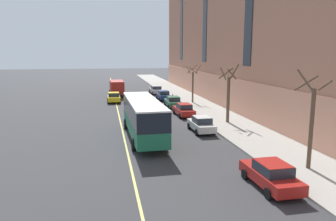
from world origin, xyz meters
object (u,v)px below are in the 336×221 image
parked_car_white_0 (201,124)px  parked_car_navy_4 (163,95)px  parked_car_red_1 (271,175)px  street_tree_far_uptown (193,83)px  street_tree_mid_block (228,94)px  city_bus (143,116)px  taxi_cab (114,97)px  street_tree_near_corner (311,121)px  parked_car_green_3 (173,102)px  fire_hydrant (173,96)px  box_truck (117,87)px  parked_car_silver_5 (156,90)px  parked_car_red_2 (184,110)px

parked_car_white_0 → parked_car_navy_4: (0.13, 21.72, -0.00)m
parked_car_red_1 → street_tree_far_uptown: bearing=83.0°
street_tree_far_uptown → street_tree_mid_block: bearing=-90.0°
city_bus → parked_car_navy_4: (5.92, 23.03, -1.26)m
city_bus → street_tree_far_uptown: 21.51m
taxi_cab → street_tree_near_corner: 34.35m
taxi_cab → street_tree_far_uptown: street_tree_far_uptown is taller
parked_car_green_3 → fire_hydrant: (1.59, 7.91, -0.29)m
parked_car_green_3 → box_truck: box_truck is taller
parked_car_silver_5 → street_tree_far_uptown: street_tree_far_uptown is taller
street_tree_far_uptown → parked_car_white_0: bearing=-102.5°
parked_car_red_2 → street_tree_mid_block: (3.73, -4.83, 2.47)m
parked_car_navy_4 → street_tree_far_uptown: 5.90m
box_truck → street_tree_mid_block: bearing=-66.1°
parked_car_red_2 → parked_car_green_3: 6.55m
parked_car_red_2 → street_tree_near_corner: street_tree_near_corner is taller
parked_car_white_0 → parked_car_red_2: (0.21, 8.10, 0.00)m
parked_car_white_0 → fire_hydrant: size_ratio=6.07×
parked_car_silver_5 → fire_hydrant: size_ratio=6.49×
parked_car_red_2 → box_truck: bearing=110.0°
taxi_cab → fire_hydrant: (9.62, 1.67, -0.29)m
fire_hydrant → parked_car_silver_5: bearing=103.5°
parked_car_silver_5 → parked_car_red_1: bearing=-90.1°
fire_hydrant → street_tree_far_uptown: bearing=-65.9°
city_bus → box_truck: (-1.30, 29.43, -0.43)m
parked_car_white_0 → parked_car_red_1: 13.50m
parked_car_red_1 → box_truck: box_truck is taller
parked_car_white_0 → parked_car_silver_5: 29.66m
parked_car_navy_4 → parked_car_red_2: bearing=-89.7°
parked_car_navy_4 → street_tree_mid_block: 18.99m
parked_car_silver_5 → box_truck: 7.43m
parked_car_navy_4 → box_truck: size_ratio=0.57×
parked_car_red_2 → parked_car_navy_4: (-0.08, 13.61, -0.00)m
taxi_cab → parked_car_silver_5: bearing=47.9°
parked_car_red_1 → street_tree_mid_block: (3.86, 16.77, 2.47)m
street_tree_far_uptown → street_tree_near_corner: bearing=-90.1°
street_tree_near_corner → street_tree_mid_block: street_tree_near_corner is taller
street_tree_near_corner → street_tree_far_uptown: bearing=89.9°
taxi_cab → parked_car_red_1: bearing=-77.1°
street_tree_far_uptown → box_truck: bearing=137.0°
fire_hydrant → street_tree_near_corner: bearing=-86.5°
city_bus → street_tree_mid_block: (9.73, 4.58, 1.21)m
street_tree_mid_block → street_tree_far_uptown: 14.57m
parked_car_red_2 → taxi_cab: 15.09m
parked_car_white_0 → taxi_cab: 22.31m
parked_car_navy_4 → parked_car_silver_5: same height
parked_car_red_2 → taxi_cab: size_ratio=1.08×
parked_car_green_3 → parked_car_white_0: bearing=-90.9°
parked_car_white_0 → parked_car_silver_5: bearing=89.7°
street_tree_far_uptown → city_bus: bearing=-116.9°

